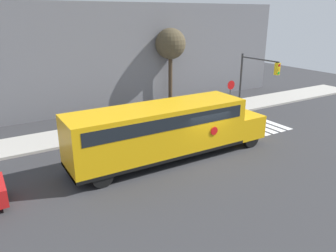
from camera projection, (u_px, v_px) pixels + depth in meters
name	position (u px, v px, depth m)	size (l,w,h in m)	color
ground_plane	(203.00, 156.00, 17.77)	(60.00, 60.00, 0.00)	#333335
sidewalk_strip	(147.00, 122.00, 23.01)	(44.00, 3.00, 0.15)	#B2ADA3
building_backdrop	(110.00, 55.00, 26.97)	(32.00, 4.00, 8.16)	slate
crosswalk_stripes	(258.00, 126.00, 22.41)	(3.30, 3.20, 0.01)	white
school_bus	(165.00, 129.00, 16.83)	(11.12, 2.57, 2.96)	#EAA80F
stop_sign	(230.00, 92.00, 24.74)	(0.68, 0.10, 2.58)	#38383A
traffic_light	(254.00, 75.00, 23.89)	(0.28, 3.62, 4.51)	#38383A
tree_near_sidewalk	(170.00, 45.00, 26.60)	(2.50, 2.50, 6.25)	#423323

